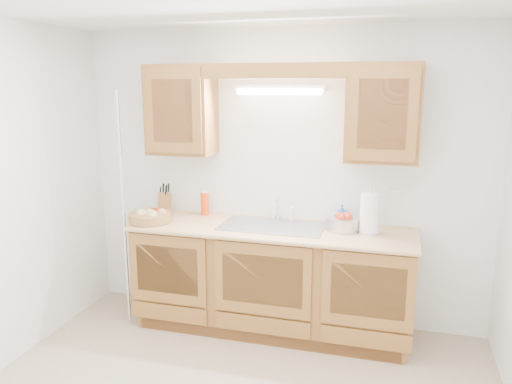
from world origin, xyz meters
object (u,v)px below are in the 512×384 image
(knife_block, at_px, (165,203))
(paper_towel, at_px, (370,214))
(fruit_basket, at_px, (150,216))
(apple_bowl, at_px, (343,222))

(knife_block, relative_size, paper_towel, 0.75)
(paper_towel, bearing_deg, knife_block, 176.08)
(fruit_basket, height_order, apple_bowl, apple_bowl)
(paper_towel, height_order, apple_bowl, paper_towel)
(knife_block, relative_size, apple_bowl, 0.85)
(fruit_basket, relative_size, apple_bowl, 1.32)
(apple_bowl, bearing_deg, paper_towel, -11.24)
(fruit_basket, height_order, paper_towel, paper_towel)
(fruit_basket, xyz_separation_m, knife_block, (0.00, 0.28, 0.05))
(fruit_basket, distance_m, paper_towel, 1.81)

